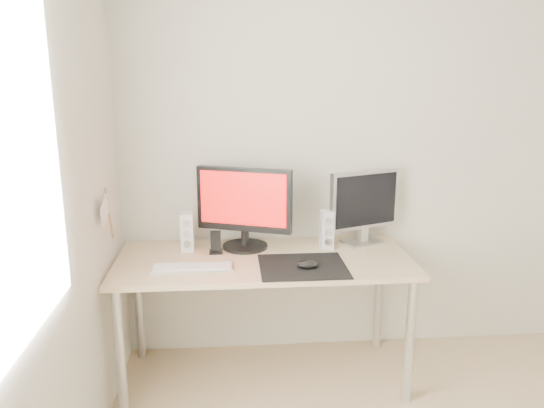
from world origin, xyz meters
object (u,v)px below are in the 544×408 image
speaker_right (327,230)px  mouse (308,264)px  keyboard (193,267)px  phone_dock (216,246)px  speaker_left (187,232)px  second_monitor (364,204)px  main_monitor (244,205)px  desk (264,271)px

speaker_right → mouse: bearing=-116.4°
keyboard → phone_dock: (0.12, 0.23, 0.03)m
phone_dock → speaker_left: bearing=159.9°
second_monitor → speaker_left: size_ratio=1.99×
speaker_left → phone_dock: 0.18m
main_monitor → second_monitor: 0.70m
mouse → keyboard: bearing=175.6°
desk → keyboard: keyboard is taller
main_monitor → speaker_right: bearing=-4.5°
mouse → speaker_right: 0.36m
main_monitor → phone_dock: main_monitor is taller
mouse → speaker_left: 0.72m
speaker_left → speaker_right: 0.79m
desk → speaker_left: bearing=160.0°
speaker_right → phone_dock: speaker_right is taller
main_monitor → speaker_left: (-0.32, -0.02, -0.14)m
speaker_right → main_monitor: bearing=175.5°
second_monitor → phone_dock: (-0.86, -0.11, -0.20)m
mouse → main_monitor: main_monitor is taller
speaker_left → keyboard: speaker_left is taller
phone_dock → main_monitor: bearing=24.9°
mouse → desk: size_ratio=0.07×
second_monitor → speaker_left: second_monitor is taller
main_monitor → phone_dock: (-0.16, -0.08, -0.21)m
mouse → second_monitor: size_ratio=0.25×
keyboard → desk: bearing=20.1°
second_monitor → speaker_right: (-0.23, -0.07, -0.13)m
main_monitor → phone_dock: 0.28m
desk → phone_dock: bearing=160.1°
main_monitor → keyboard: (-0.28, -0.31, -0.25)m
main_monitor → speaker_right: 0.49m
main_monitor → second_monitor: main_monitor is taller
second_monitor → speaker_right: bearing=-163.2°
speaker_right → keyboard: speaker_right is taller
main_monitor → speaker_right: (0.47, -0.04, -0.14)m
mouse → speaker_left: bearing=151.9°
second_monitor → speaker_left: bearing=-177.2°
second_monitor → main_monitor: bearing=-177.4°
speaker_right → speaker_left: bearing=178.6°
mouse → main_monitor: (-0.31, 0.35, 0.23)m
keyboard → phone_dock: bearing=63.7°
mouse → phone_dock: bearing=149.5°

